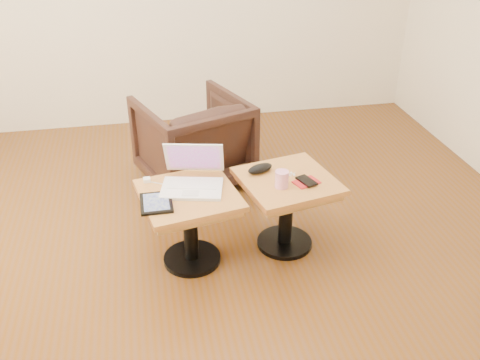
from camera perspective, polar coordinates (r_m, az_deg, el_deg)
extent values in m
cube|color=#57351B|center=(3.22, -3.58, -9.23)|extent=(4.50, 4.50, 0.01)
cylinder|color=black|center=(3.27, -5.13, -8.31)|extent=(0.34, 0.34, 0.03)
cylinder|color=black|center=(3.14, -5.31, -5.12)|extent=(0.09, 0.09, 0.41)
cube|color=#A37C38|center=(3.03, -5.47, -2.21)|extent=(0.56, 0.56, 0.04)
cube|color=#945122|center=(3.02, -5.50, -1.63)|extent=(0.61, 0.61, 0.03)
cylinder|color=black|center=(3.40, 4.76, -6.64)|extent=(0.34, 0.34, 0.03)
cylinder|color=black|center=(3.27, 4.92, -3.51)|extent=(0.09, 0.09, 0.41)
cube|color=#A37C38|center=(3.17, 5.06, -0.67)|extent=(0.57, 0.57, 0.04)
cube|color=#945122|center=(3.15, 5.09, -0.11)|extent=(0.62, 0.62, 0.03)
cube|color=white|center=(3.03, -5.15, -0.92)|extent=(0.39, 0.31, 0.02)
cube|color=silver|center=(3.05, -5.09, -0.40)|extent=(0.30, 0.17, 0.00)
cube|color=silver|center=(2.96, -5.30, -1.41)|extent=(0.10, 0.08, 0.00)
cube|color=white|center=(3.11, -4.92, 2.42)|extent=(0.35, 0.17, 0.21)
cube|color=maroon|center=(3.11, -4.92, 2.42)|extent=(0.31, 0.14, 0.18)
cube|color=black|center=(2.92, -8.92, -2.43)|extent=(0.17, 0.22, 0.01)
cube|color=#191E38|center=(2.92, -8.93, -2.30)|extent=(0.14, 0.18, 0.00)
cube|color=white|center=(3.14, -9.91, 0.01)|extent=(0.04, 0.04, 0.02)
ellipsoid|color=black|center=(3.19, 2.15, 1.24)|extent=(0.18, 0.13, 0.05)
cylinder|color=#D1367A|center=(3.03, 4.47, 0.09)|extent=(0.10, 0.10, 0.10)
sphere|color=white|center=(3.17, 5.21, 0.60)|extent=(0.01, 0.01, 0.01)
sphere|color=white|center=(3.19, 5.49, 0.76)|extent=(0.01, 0.01, 0.01)
sphere|color=white|center=(3.19, 4.84, 0.75)|extent=(0.01, 0.01, 0.01)
sphere|color=white|center=(3.17, 5.80, 0.56)|extent=(0.01, 0.01, 0.01)
cylinder|color=white|center=(3.18, 5.21, 0.51)|extent=(0.07, 0.04, 0.00)
cube|color=#A52727|center=(3.11, 7.10, -0.23)|extent=(0.17, 0.14, 0.01)
cube|color=black|center=(3.11, 7.11, -0.09)|extent=(0.11, 0.14, 0.01)
imported|color=black|center=(3.94, -5.05, 4.19)|extent=(0.91, 0.93, 0.66)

